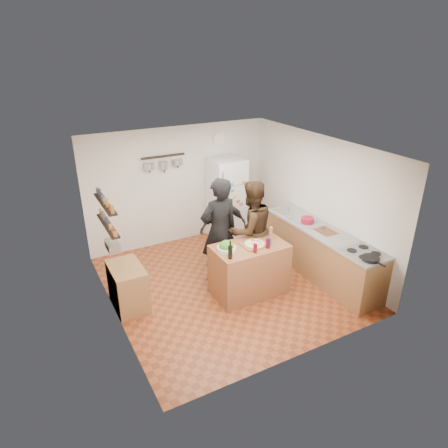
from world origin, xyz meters
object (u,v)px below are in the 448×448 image
pepper_mill (271,234)px  wall_clock (219,139)px  prep_island (249,269)px  person_back (223,227)px  person_left (219,231)px  person_center (251,230)px  wine_bottle (230,252)px  skillet (371,259)px  red_bowl (308,220)px  salad_bowl (226,248)px  fridge (226,199)px  side_table (128,286)px  counter_run (321,253)px  salt_canister (269,242)px

pepper_mill → wall_clock: wall_clock is taller
prep_island → person_back: 1.15m
pepper_mill → person_back: (-0.37, 1.04, -0.21)m
person_left → person_back: bearing=-126.5°
prep_island → person_center: 0.74m
wine_bottle → skillet: (1.89, -1.09, -0.07)m
person_back → red_bowl: 1.59m
salad_bowl → person_back: size_ratio=0.20×
wine_bottle → fridge: bearing=62.6°
person_back → side_table: bearing=18.1°
counter_run → wall_clock: wall_clock is taller
salad_bowl → wine_bottle: 0.29m
counter_run → side_table: 3.52m
wine_bottle → person_center: person_center is taller
salt_canister → counter_run: size_ratio=0.05×
prep_island → salt_canister: size_ratio=10.32×
prep_island → wine_bottle: 0.78m
red_bowl → fridge: (-0.70, 1.89, -0.07)m
person_back → side_table: size_ratio=1.99×
person_left → counter_run: (1.75, -0.74, -0.53)m
salad_bowl → side_table: size_ratio=0.39×
side_table → person_back: bearing=13.4°
wine_bottle → salt_canister: size_ratio=1.78×
prep_island → skillet: size_ratio=4.58×
salt_canister → counter_run: salt_canister is taller
salad_bowl → wall_clock: bearing=64.7°
wine_bottle → pepper_mill: (0.95, 0.27, -0.01)m
person_center → salt_canister: bearing=86.7°
red_bowl → fridge: fridge is taller
salad_bowl → person_back: person_back is taller
salad_bowl → person_center: person_center is taller
fridge → side_table: size_ratio=2.25×
person_back → counter_run: size_ratio=0.61×
wine_bottle → red_bowl: wine_bottle is taller
pepper_mill → side_table: size_ratio=0.24×
salad_bowl → side_table: bearing=160.0°
salad_bowl → pepper_mill: (0.87, 0.00, 0.06)m
fridge → side_table: 3.15m
prep_island → counter_run: prep_island is taller
skillet → side_table: (-3.34, 1.92, -0.58)m
pepper_mill → person_left: person_left is taller
person_back → person_left: bearing=59.7°
person_back → side_table: person_back is taller
person_back → person_center: bearing=115.5°
wine_bottle → salt_canister: wine_bottle is taller
wine_bottle → person_left: bearing=73.9°
red_bowl → wall_clock: 2.61m
prep_island → pepper_mill: bearing=6.3°
prep_island → wine_bottle: size_ratio=5.80×
salt_canister → person_back: bearing=100.4°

